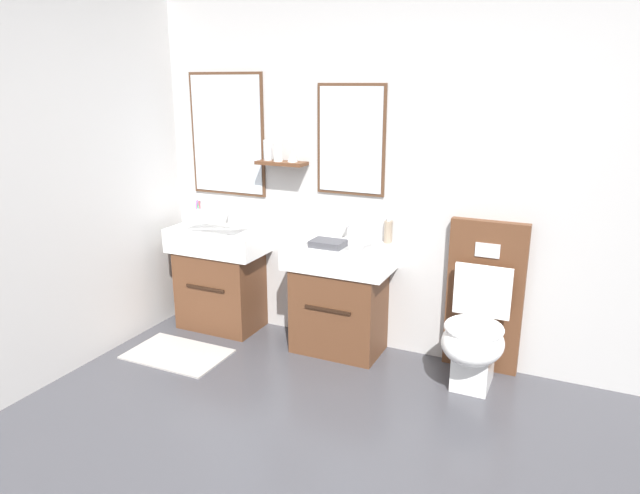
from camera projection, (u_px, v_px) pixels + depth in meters
wall_back at (442, 171)px, 3.68m from camera, size 4.42×0.27×2.55m
bath_mat at (178, 354)px, 3.99m from camera, size 0.68×0.44×0.01m
vanity_sink_left at (221, 275)px, 4.36m from camera, size 0.72×0.43×0.78m
tap_on_left_sink at (229, 215)px, 4.37m from camera, size 0.03×0.13×0.11m
vanity_sink_right at (340, 294)px, 3.97m from camera, size 0.72×0.43×0.78m
tap_on_right_sink at (349, 228)px, 3.97m from camera, size 0.03×0.13×0.11m
toilet at (478, 324)px, 3.57m from camera, size 0.48×0.62×1.00m
toothbrush_cup at (198, 214)px, 4.48m from camera, size 0.07×0.07×0.20m
soap_dispenser at (388, 231)px, 3.85m from camera, size 0.06×0.06×0.19m
folded_hand_towel at (328, 244)px, 3.78m from camera, size 0.22×0.16×0.04m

